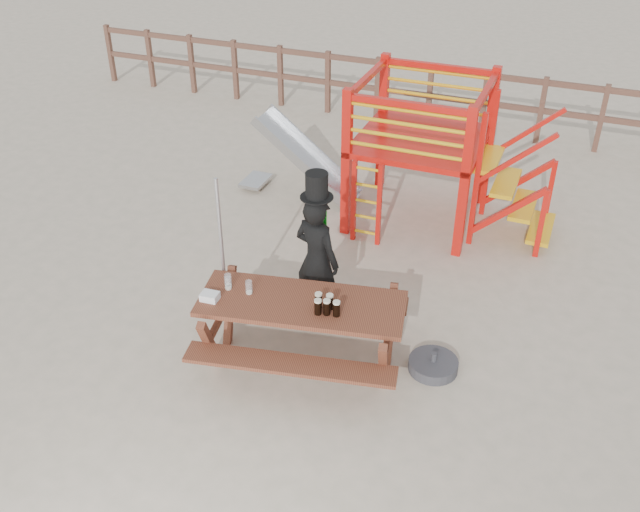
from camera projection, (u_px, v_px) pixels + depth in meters
The scene contains 10 objects.
ground at pixel (308, 364), 7.75m from camera, with size 60.00×60.00×0.00m, color #C7B39B.
back_fence at pixel (457, 92), 12.83m from camera, with size 15.09×0.09×1.20m.
playground_fort at pixel (414, 149), 9.93m from camera, with size 4.71×1.84×2.10m.
picnic_table at pixel (302, 325), 7.49m from camera, with size 2.37×1.85×0.83m.
man_with_hat at pixel (317, 257), 8.00m from camera, with size 0.67×0.54×1.89m.
metal_pole at pixel (223, 258), 7.77m from camera, with size 0.04×0.04×1.93m, color #B2B2B7.
parasol_base at pixel (433, 365), 7.64m from camera, with size 0.54×0.54×0.23m.
paper_bag at pixel (210, 296), 7.33m from camera, with size 0.18×0.14×0.08m, color white.
stout_pints at pixel (326, 305), 7.13m from camera, with size 0.29×0.20×0.17m.
empty_glasses at pixel (235, 284), 7.47m from camera, with size 0.33×0.11×0.15m.
Camera 1 is at (2.30, -5.42, 5.18)m, focal length 40.00 mm.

